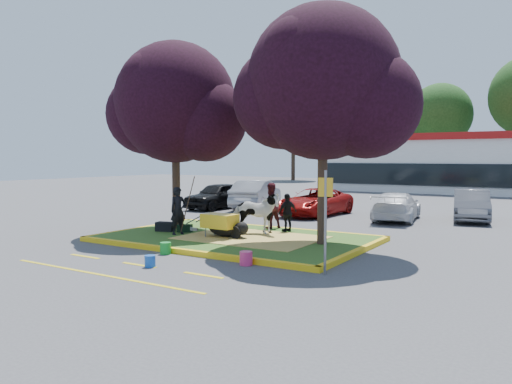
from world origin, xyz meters
The scene contains 32 objects.
ground centered at (0.00, 0.00, 0.00)m, with size 90.00×90.00×0.00m, color #424244.
median_island centered at (0.00, 0.00, 0.07)m, with size 8.00×5.00×0.15m, color #345A1C.
curb_near centered at (0.00, -2.58, 0.07)m, with size 8.30×0.16×0.15m, color yellow.
curb_far centered at (0.00, 2.58, 0.07)m, with size 8.30×0.16×0.15m, color yellow.
curb_left centered at (-4.08, 0.00, 0.07)m, with size 0.16×5.30×0.15m, color yellow.
curb_right centered at (4.08, 0.00, 0.07)m, with size 0.16×5.30×0.15m, color yellow.
straw_bedding centered at (0.60, 0.00, 0.15)m, with size 4.20×3.00×0.01m, color #DCC35A.
tree_purple_left centered at (-2.78, 0.38, 4.36)m, with size 5.06×4.20×6.51m.
tree_purple_right centered at (2.92, 0.18, 4.56)m, with size 5.30×4.40×6.82m.
fire_lane_stripe_a centered at (-2.00, -4.20, 0.00)m, with size 1.10×0.12×0.01m, color yellow.
fire_lane_stripe_b centered at (0.00, -4.20, 0.00)m, with size 1.10×0.12×0.01m, color yellow.
fire_lane_stripe_c centered at (2.00, -4.20, 0.00)m, with size 1.10×0.12×0.01m, color yellow.
fire_lane_long centered at (0.00, -5.40, 0.00)m, with size 6.00×0.10×0.01m, color yellow.
retail_building centered at (2.00, 27.98, 2.25)m, with size 20.40×8.40×4.40m.
treeline centered at (1.23, 37.61, 7.73)m, with size 46.58×7.80×14.63m.
cow centered at (0.29, 0.71, 0.83)m, with size 0.73×1.61×1.36m, color white.
calf centered at (-0.20, -0.20, 0.43)m, with size 1.31×0.74×0.57m, color black.
handler centered at (-1.80, -0.66, 0.92)m, with size 0.56×0.37×1.54m, color black.
visitor_a centered at (0.02, 2.15, 0.95)m, with size 0.78×0.61×1.60m, color #46141B.
visitor_b centered at (0.91, 1.79, 0.79)m, with size 0.75×0.31×1.29m, color black.
wheelbarrow centered at (-0.27, -0.45, 0.66)m, with size 1.96×0.71×0.74m.
gear_bag_dark centered at (-2.64, -0.36, 0.31)m, with size 0.61×0.33×0.31m, color black.
gear_bag_green centered at (-1.97, -0.14, 0.27)m, with size 0.47×0.29×0.25m, color black.
sign_post centered at (4.30, -2.70, 1.45)m, with size 0.33×0.08×2.37m.
bucket_green centered at (-0.41, -2.80, 0.16)m, with size 0.30×0.30×0.32m, color #16952A.
bucket_pink centered at (2.24, -2.80, 0.17)m, with size 0.32×0.32×0.34m, color #E8336F.
bucket_blue centered at (0.38, -4.21, 0.14)m, with size 0.27×0.27×0.29m, color blue.
car_black centered at (-6.41, 7.73, 0.68)m, with size 1.60×3.98×1.36m, color black.
car_silver centered at (-4.83, 8.95, 0.73)m, with size 1.55×4.46×1.47m, color gray.
car_red centered at (-0.85, 7.69, 0.62)m, with size 2.05×4.44×1.23m, color #990F0C.
car_white centered at (2.82, 7.86, 0.59)m, with size 1.66×4.09×1.19m, color silver.
car_grey centered at (5.51, 9.42, 0.64)m, with size 1.36×3.91×1.29m, color #57585E.
Camera 1 is at (8.88, -12.95, 2.66)m, focal length 35.00 mm.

